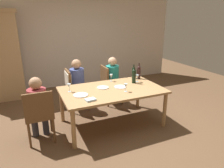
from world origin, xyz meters
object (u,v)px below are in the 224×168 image
Objects in this scene: chair_far_right at (109,82)px; person_woman_host at (113,77)px; wine_glass_near_right at (111,76)px; person_man_bearded at (38,104)px; dining_table at (112,93)px; chair_far_left at (72,85)px; person_man_guest at (78,81)px; dinner_plate_host at (103,88)px; wine_bottle_dark_red at (134,76)px; wine_glass_centre at (137,77)px; chair_left_end at (39,113)px; wine_glass_far at (69,86)px; wine_glass_near_left at (126,86)px; dinner_plate_guest_right at (81,95)px; dinner_plate_guest_left at (120,87)px; wine_bottle_tall_green at (139,72)px; wine_bottle_short_olive at (134,72)px.

person_woman_host is (0.11, -0.00, 0.12)m from chair_far_right.
person_man_bearded is at bearing -163.93° from wine_glass_near_right.
chair_far_left reaches higher than dining_table.
person_man_guest reaches higher than dinner_plate_host.
wine_bottle_dark_red reaches higher than wine_glass_near_right.
wine_glass_centre and wine_glass_near_right have the same top height.
chair_left_end is 1.00× the size of chair_far_left.
wine_glass_far is (0.56, 0.16, 0.18)m from person_man_bearded.
wine_glass_near_left reaches higher than dinner_plate_guest_right.
chair_far_left is at bearing 117.20° from dinner_plate_host.
person_man_guest reaches higher than person_man_bearded.
dinner_plate_host is at bearing 162.73° from dinner_plate_guest_left.
wine_bottle_dark_red is (1.88, 0.14, 0.23)m from person_man_bearded.
wine_bottle_tall_green reaches higher than dinner_plate_guest_left.
wine_bottle_dark_red reaches higher than wine_glass_far.
wine_bottle_tall_green is (0.81, 0.39, 0.22)m from dining_table.
chair_far_left is 1.17m from dinner_plate_guest_left.
person_man_bearded is 3.39× the size of wine_bottle_dark_red.
dinner_plate_guest_left reaches higher than dining_table.
wine_glass_near_right is (1.50, 0.54, 0.29)m from chair_left_end.
wine_bottle_dark_red is at bearing 55.04° from chair_far_left.
chair_left_end is 1.92m from wine_bottle_dark_red.
chair_far_left reaches higher than dinner_plate_guest_right.
wine_glass_near_left is (-0.16, -1.15, 0.29)m from chair_far_right.
chair_far_right is at bearing 59.86° from dinner_plate_host.
person_woman_host reaches higher than wine_glass_near_right.
chair_far_right is 0.80m from wine_bottle_tall_green.
chair_left_end is at bearing -172.34° from wine_bottle_dark_red.
wine_bottle_dark_red reaches higher than dinner_plate_host.
chair_left_end reaches higher than wine_glass_near_left.
dining_table is 8.33× the size of dinner_plate_host.
chair_far_right is at bearing 46.61° from dinner_plate_guest_right.
person_woman_host is at bearing 76.63° from wine_glass_near_left.
chair_far_left is 6.17× the size of wine_glass_centre.
dinner_plate_guest_right is at bearing -46.59° from person_woman_host.
dinner_plate_guest_right is (-1.33, -0.52, -0.13)m from wine_bottle_short_olive.
wine_bottle_dark_red is at bearing 11.40° from dinner_plate_guest_right.
wine_glass_centre is at bearing 18.61° from wine_bottle_dark_red.
wine_bottle_short_olive is at bearing 61.71° from wine_bottle_dark_red.
chair_far_left is 1.37m from wine_bottle_short_olive.
person_woman_host is (0.45, 0.94, -0.00)m from dining_table.
chair_far_left is 1.37m from wine_bottle_dark_red.
dinner_plate_guest_right is (-0.49, -0.20, 0.00)m from dinner_plate_host.
dinner_plate_guest_left and dinner_plate_guest_right have the same top height.
person_woman_host is (1.77, 1.02, 0.12)m from chair_left_end.
wine_bottle_dark_red reaches higher than dinner_plate_guest_left.
wine_glass_far is at bearing -172.72° from wine_bottle_tall_green.
person_man_guest is at bearing 64.31° from wine_glass_far.
dinner_plate_host is (-0.31, 0.35, -0.10)m from wine_glass_near_left.
person_man_bearded is at bearing 170.80° from wine_glass_near_left.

